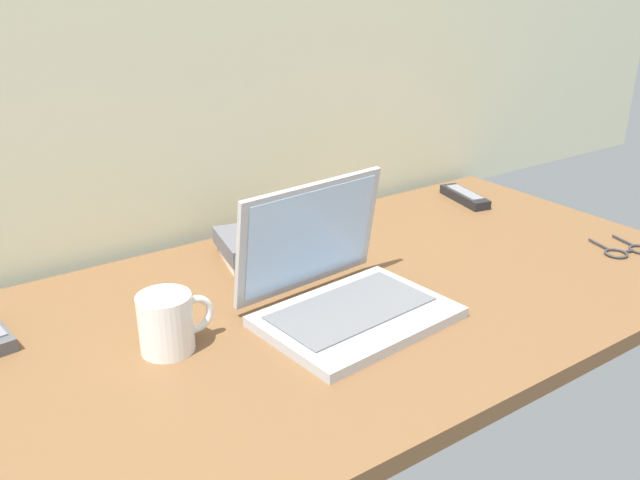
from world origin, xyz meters
The scene contains 6 objects.
desk centered at (0.00, 0.00, 0.01)m, with size 1.60×0.76×0.03m.
laptop centered at (0.02, -0.05, 0.08)m, with size 0.33×0.28×0.22m.
coffee_mug centered at (-0.27, 0.01, 0.08)m, with size 0.12×0.08×0.09m.
remote_control_far centered at (0.62, 0.24, 0.04)m, with size 0.08×0.17×0.02m.
eyeglasses centered at (0.66, -0.18, 0.03)m, with size 0.12×0.12×0.01m.
book_stack centered at (0.03, 0.22, 0.06)m, with size 0.20×0.18×0.05m.
Camera 1 is at (-0.59, -0.86, 0.59)m, focal length 37.51 mm.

